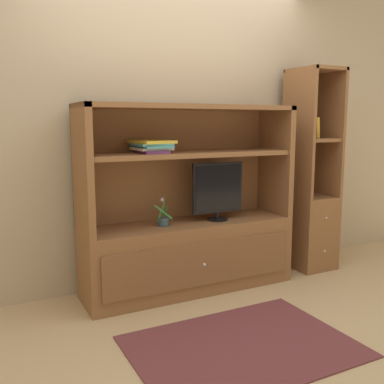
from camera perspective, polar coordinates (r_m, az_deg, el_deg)
The scene contains 9 objects.
ground_plane at distance 3.35m, azimuth 2.81°, elevation -14.65°, with size 8.00×8.00×0.00m, color tan.
painted_rear_wall at distance 3.73m, azimuth -2.83°, elevation 9.88°, with size 6.00×0.10×2.80m, color tan.
area_rug at distance 2.82m, azimuth 6.60°, elevation -19.38°, with size 1.33×0.94×0.01m, color brown.
media_console at distance 3.54m, azimuth -0.43°, elevation -5.35°, with size 1.72×0.50×1.48m.
tv_monitor at distance 3.53m, azimuth 3.38°, elevation 0.27°, with size 0.45×0.17×0.47m.
potted_plant at distance 3.37m, azimuth -3.75°, elevation -3.63°, with size 0.13×0.09×0.24m.
magazine_stack at distance 3.30m, azimuth -5.32°, elevation 5.99°, with size 0.29×0.36×0.10m.
bookshelf_tall at distance 4.21m, azimuth 15.05°, elevation -1.20°, with size 0.38×0.44×1.82m.
upright_book_row at distance 4.09m, azimuth 14.86°, elevation 8.24°, with size 0.16×0.17×0.24m.
Camera 1 is at (-1.53, -2.66, 1.34)m, focal length 40.90 mm.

